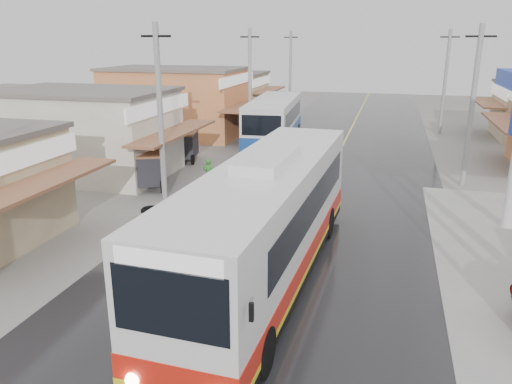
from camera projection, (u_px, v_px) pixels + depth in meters
ground at (258, 314)px, 13.82m from camera, size 120.00×120.00×0.00m
road at (327, 176)px, 27.65m from camera, size 12.00×90.00×0.02m
centre_line at (327, 176)px, 27.64m from camera, size 0.15×90.00×0.01m
shopfronts_left at (141, 151)px, 33.66m from camera, size 11.00×44.00×5.20m
utility_poles_left at (214, 164)px, 30.32m from camera, size 1.60×50.00×8.00m
utility_poles_right at (462, 185)px, 25.90m from camera, size 1.60×36.00×8.00m
coach_bus at (268, 221)px, 15.25m from camera, size 3.41×13.11×4.06m
second_bus at (274, 122)px, 34.37m from camera, size 3.49×10.27×3.35m
cyclist at (210, 183)px, 24.09m from camera, size 0.66×1.74×1.86m
tricycle_near at (148, 167)px, 25.16m from camera, size 2.42×2.69×1.87m
tricycle_far at (184, 144)px, 30.76m from camera, size 2.01×2.45×1.81m
tyre_stack at (151, 213)px, 21.14m from camera, size 0.88×0.88×0.45m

